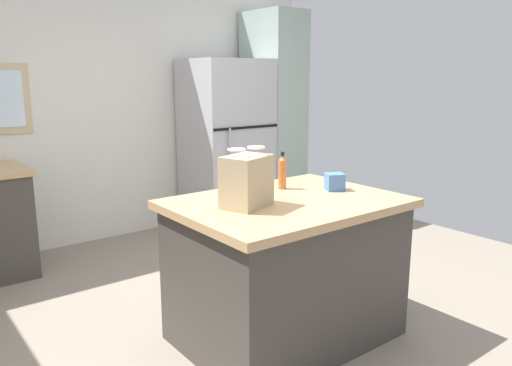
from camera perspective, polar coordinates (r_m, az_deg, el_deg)
ground at (r=3.37m, az=0.21°, el=-16.39°), size 5.96×5.96×0.00m
back_wall at (r=5.15m, az=-17.38°, el=7.68°), size 4.84×0.13×2.51m
kitchen_island at (r=3.13m, az=3.42°, el=-9.71°), size 1.33×0.98×0.89m
refrigerator at (r=5.36m, az=-3.40°, el=4.36°), size 0.80×0.76×1.77m
tall_cabinet at (r=5.72m, az=1.97°, el=7.48°), size 0.45×0.68×2.29m
shopping_bag at (r=2.79m, az=-1.07°, el=0.22°), size 0.32×0.27×0.34m
small_box at (r=3.26m, az=8.91°, el=0.13°), size 0.15×0.15×0.11m
bottle at (r=3.26m, az=3.00°, el=1.23°), size 0.05×0.05×0.24m
ear_defenders at (r=3.13m, az=-0.57°, el=-0.83°), size 0.20×0.16×0.06m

